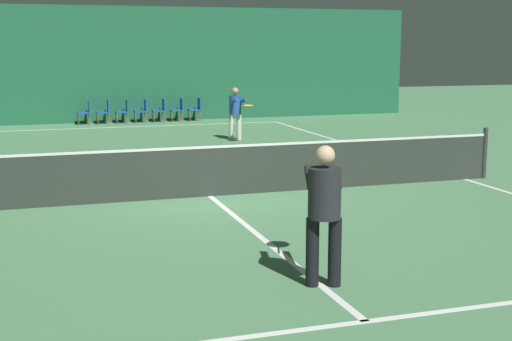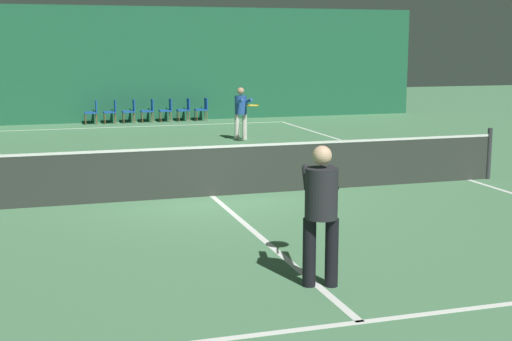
{
  "view_description": "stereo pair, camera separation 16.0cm",
  "coord_description": "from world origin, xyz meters",
  "views": [
    {
      "loc": [
        -3.17,
        -12.58,
        2.77
      ],
      "look_at": [
        0.01,
        -2.75,
        0.95
      ],
      "focal_mm": 50.0,
      "sensor_mm": 36.0,
      "label": 1
    },
    {
      "loc": [
        -3.02,
        -12.63,
        2.77
      ],
      "look_at": [
        0.01,
        -2.75,
        0.95
      ],
      "focal_mm": 50.0,
      "sensor_mm": 36.0,
      "label": 2
    }
  ],
  "objects": [
    {
      "name": "courtside_chair_1",
      "position": [
        -0.5,
        13.11,
        0.49
      ],
      "size": [
        0.44,
        0.44,
        0.84
      ],
      "rotation": [
        0.0,
        0.0,
        -1.57
      ],
      "color": "brown",
      "rests_on": "ground"
    },
    {
      "name": "player_near",
      "position": [
        0.04,
        -5.21,
        0.96
      ],
      "size": [
        0.75,
        1.39,
        1.65
      ],
      "rotation": [
        0.0,
        0.0,
        1.26
      ],
      "color": "black",
      "rests_on": "ground"
    },
    {
      "name": "court_line_centre",
      "position": [
        0.0,
        0.0,
        0.0
      ],
      "size": [
        0.1,
        12.8,
        0.0
      ],
      "color": "white",
      "rests_on": "ground"
    },
    {
      "name": "courtside_chair_2",
      "position": [
        0.16,
        13.11,
        0.49
      ],
      "size": [
        0.44,
        0.44,
        0.84
      ],
      "rotation": [
        0.0,
        0.0,
        -1.57
      ],
      "color": "brown",
      "rests_on": "ground"
    },
    {
      "name": "courtside_chair_5",
      "position": [
        2.15,
        13.11,
        0.49
      ],
      "size": [
        0.44,
        0.44,
        0.84
      ],
      "rotation": [
        0.0,
        0.0,
        -1.57
      ],
      "color": "brown",
      "rests_on": "ground"
    },
    {
      "name": "courtside_chair_3",
      "position": [
        0.82,
        13.11,
        0.49
      ],
      "size": [
        0.44,
        0.44,
        0.84
      ],
      "rotation": [
        0.0,
        0.0,
        -1.57
      ],
      "color": "brown",
      "rests_on": "ground"
    },
    {
      "name": "court_line_sideline_right",
      "position": [
        5.5,
        0.0,
        0.0
      ],
      "size": [
        0.1,
        23.8,
        0.0
      ],
      "color": "white",
      "rests_on": "ground"
    },
    {
      "name": "tennis_net",
      "position": [
        0.0,
        0.0,
        0.51
      ],
      "size": [
        12.0,
        0.1,
        1.07
      ],
      "color": "#2D332D",
      "rests_on": "ground"
    },
    {
      "name": "court_line_service_far",
      "position": [
        0.0,
        6.4,
        0.0
      ],
      "size": [
        8.25,
        0.1,
        0.0
      ],
      "color": "white",
      "rests_on": "ground"
    },
    {
      "name": "court_line_service_near",
      "position": [
        0.0,
        -6.4,
        0.0
      ],
      "size": [
        8.25,
        0.1,
        0.0
      ],
      "color": "white",
      "rests_on": "ground"
    },
    {
      "name": "backdrop_curtain",
      "position": [
        0.0,
        13.66,
        2.08
      ],
      "size": [
        23.0,
        0.12,
        4.15
      ],
      "color": "#1E5B3D",
      "rests_on": "ground"
    },
    {
      "name": "ground_plane",
      "position": [
        0.0,
        0.0,
        0.0
      ],
      "size": [
        60.0,
        60.0,
        0.0
      ],
      "primitive_type": "plane",
      "color": "#4C7F56"
    },
    {
      "name": "player_far",
      "position": [
        2.72,
        7.55,
        0.9
      ],
      "size": [
        0.47,
        1.32,
        1.54
      ],
      "rotation": [
        0.0,
        0.0,
        -1.47
      ],
      "color": "beige",
      "rests_on": "ground"
    },
    {
      "name": "courtside_chair_4",
      "position": [
        1.49,
        13.11,
        0.49
      ],
      "size": [
        0.44,
        0.44,
        0.84
      ],
      "rotation": [
        0.0,
        0.0,
        -1.57
      ],
      "color": "brown",
      "rests_on": "ground"
    },
    {
      "name": "court_line_baseline_far",
      "position": [
        0.0,
        11.9,
        0.0
      ],
      "size": [
        11.0,
        0.1,
        0.0
      ],
      "color": "white",
      "rests_on": "ground"
    },
    {
      "name": "courtside_chair_0",
      "position": [
        -1.17,
        13.11,
        0.49
      ],
      "size": [
        0.44,
        0.44,
        0.84
      ],
      "rotation": [
        0.0,
        0.0,
        -1.57
      ],
      "color": "brown",
      "rests_on": "ground"
    },
    {
      "name": "courtside_chair_6",
      "position": [
        2.82,
        13.11,
        0.49
      ],
      "size": [
        0.44,
        0.44,
        0.84
      ],
      "rotation": [
        0.0,
        0.0,
        -1.57
      ],
      "color": "brown",
      "rests_on": "ground"
    }
  ]
}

